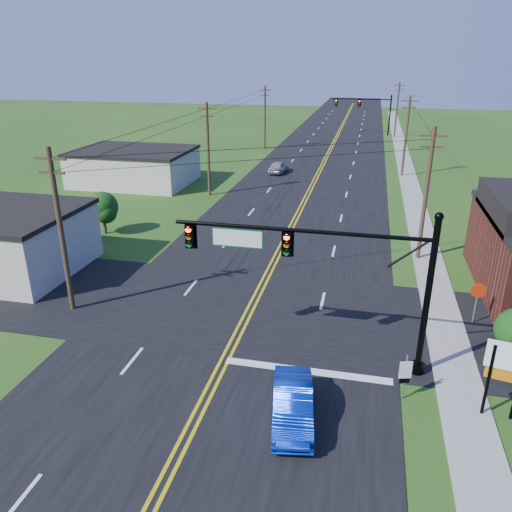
% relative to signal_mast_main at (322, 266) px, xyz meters
% --- Properties ---
extents(ground, '(260.00, 260.00, 0.00)m').
position_rel_signal_mast_main_xyz_m(ground, '(-4.34, -8.00, -4.75)').
color(ground, '#204513').
rests_on(ground, ground).
extents(road_main, '(16.00, 220.00, 0.04)m').
position_rel_signal_mast_main_xyz_m(road_main, '(-4.34, 42.00, -4.73)').
color(road_main, black).
rests_on(road_main, ground).
extents(road_cross, '(70.00, 10.00, 0.04)m').
position_rel_signal_mast_main_xyz_m(road_cross, '(-4.34, 4.00, -4.73)').
color(road_cross, black).
rests_on(road_cross, ground).
extents(sidewalk, '(2.00, 160.00, 0.08)m').
position_rel_signal_mast_main_xyz_m(sidewalk, '(6.16, 32.00, -4.71)').
color(sidewalk, gray).
rests_on(sidewalk, ground).
extents(signal_mast_main, '(11.30, 0.60, 7.48)m').
position_rel_signal_mast_main_xyz_m(signal_mast_main, '(0.00, 0.00, 0.00)').
color(signal_mast_main, black).
rests_on(signal_mast_main, ground).
extents(signal_mast_far, '(10.98, 0.60, 7.48)m').
position_rel_signal_mast_main_xyz_m(signal_mast_far, '(0.10, 72.00, -0.20)').
color(signal_mast_far, black).
rests_on(signal_mast_far, ground).
extents(cream_bldg_far, '(12.20, 9.20, 3.70)m').
position_rel_signal_mast_main_xyz_m(cream_bldg_far, '(-23.34, 30.00, -2.89)').
color(cream_bldg_far, beige).
rests_on(cream_bldg_far, ground).
extents(utility_pole_left_a, '(1.80, 0.28, 9.00)m').
position_rel_signal_mast_main_xyz_m(utility_pole_left_a, '(-13.84, 2.00, -0.03)').
color(utility_pole_left_a, '#3E301C').
rests_on(utility_pole_left_a, ground).
extents(utility_pole_left_b, '(1.80, 0.28, 9.00)m').
position_rel_signal_mast_main_xyz_m(utility_pole_left_b, '(-13.84, 27.00, -0.03)').
color(utility_pole_left_b, '#3E301C').
rests_on(utility_pole_left_b, ground).
extents(utility_pole_left_c, '(1.80, 0.28, 9.00)m').
position_rel_signal_mast_main_xyz_m(utility_pole_left_c, '(-13.84, 54.00, -0.03)').
color(utility_pole_left_c, '#3E301C').
rests_on(utility_pole_left_c, ground).
extents(utility_pole_right_a, '(1.80, 0.28, 9.00)m').
position_rel_signal_mast_main_xyz_m(utility_pole_right_a, '(5.46, 14.00, -0.03)').
color(utility_pole_right_a, '#3E301C').
rests_on(utility_pole_right_a, ground).
extents(utility_pole_right_b, '(1.80, 0.28, 9.00)m').
position_rel_signal_mast_main_xyz_m(utility_pole_right_b, '(5.46, 40.00, -0.03)').
color(utility_pole_right_b, '#3E301C').
rests_on(utility_pole_right_b, ground).
extents(utility_pole_right_c, '(1.80, 0.28, 9.00)m').
position_rel_signal_mast_main_xyz_m(utility_pole_right_c, '(5.46, 70.00, -0.03)').
color(utility_pole_right_c, '#3E301C').
rests_on(utility_pole_right_c, ground).
extents(tree_right_back, '(3.00, 3.00, 4.10)m').
position_rel_signal_mast_main_xyz_m(tree_right_back, '(11.66, 18.00, -2.15)').
color(tree_right_back, '#3E301C').
rests_on(tree_right_back, ground).
extents(tree_left, '(2.40, 2.40, 3.37)m').
position_rel_signal_mast_main_xyz_m(tree_left, '(-18.34, 14.00, -2.59)').
color(tree_left, '#3E301C').
rests_on(tree_left, ground).
extents(blue_car, '(2.17, 4.49, 1.42)m').
position_rel_signal_mast_main_xyz_m(blue_car, '(-0.48, -4.29, -4.04)').
color(blue_car, '#0829AE').
rests_on(blue_car, ground).
extents(distant_car, '(2.08, 4.29, 1.41)m').
position_rel_signal_mast_main_xyz_m(distant_car, '(-8.85, 38.41, -4.04)').
color(distant_car, '#B1B1B6').
rests_on(distant_car, ground).
extents(route_sign, '(0.51, 0.18, 2.10)m').
position_rel_signal_mast_main_xyz_m(route_sign, '(3.74, -2.02, -3.53)').
color(route_sign, slate).
rests_on(route_sign, ground).
extents(stop_sign, '(0.83, 0.11, 2.34)m').
position_rel_signal_mast_main_xyz_m(stop_sign, '(7.64, 5.24, -3.06)').
color(stop_sign, slate).
rests_on(stop_sign, ground).
extents(pylon_sign, '(1.61, 0.55, 3.29)m').
position_rel_signal_mast_main_xyz_m(pylon_sign, '(7.29, -2.32, -2.35)').
color(pylon_sign, black).
rests_on(pylon_sign, ground).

